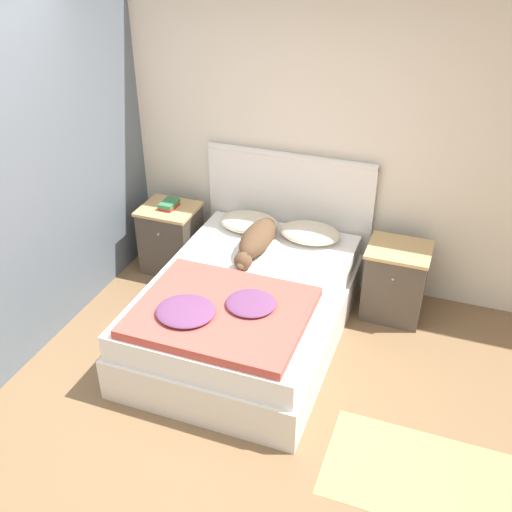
{
  "coord_description": "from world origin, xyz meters",
  "views": [
    {
      "loc": [
        1.5,
        -2.43,
        3.02
      ],
      "look_at": [
        0.14,
        1.24,
        0.63
      ],
      "focal_mm": 42.0,
      "sensor_mm": 36.0,
      "label": 1
    }
  ],
  "objects_px": {
    "nightstand_left": "(171,238)",
    "book_stack": "(169,204)",
    "pillow_left": "(249,222)",
    "dog": "(257,240)",
    "nightstand_right": "(395,281)",
    "pillow_right": "(310,233)",
    "bed": "(247,309)"
  },
  "relations": [
    {
      "from": "nightstand_right",
      "to": "pillow_right",
      "type": "xyz_separation_m",
      "value": [
        -0.75,
        0.05,
        0.28
      ]
    },
    {
      "from": "pillow_left",
      "to": "dog",
      "type": "distance_m",
      "value": 0.37
    },
    {
      "from": "nightstand_left",
      "to": "book_stack",
      "type": "height_order",
      "value": "book_stack"
    },
    {
      "from": "dog",
      "to": "bed",
      "type": "bearing_deg",
      "value": -79.22
    },
    {
      "from": "nightstand_left",
      "to": "nightstand_right",
      "type": "relative_size",
      "value": 1.0
    },
    {
      "from": "pillow_right",
      "to": "book_stack",
      "type": "bearing_deg",
      "value": -177.94
    },
    {
      "from": "nightstand_left",
      "to": "nightstand_right",
      "type": "height_order",
      "value": "same"
    },
    {
      "from": "nightstand_right",
      "to": "pillow_left",
      "type": "relative_size",
      "value": 1.22
    },
    {
      "from": "dog",
      "to": "book_stack",
      "type": "distance_m",
      "value": 0.97
    },
    {
      "from": "bed",
      "to": "nightstand_left",
      "type": "distance_m",
      "value": 1.24
    },
    {
      "from": "bed",
      "to": "pillow_right",
      "type": "relative_size",
      "value": 3.9
    },
    {
      "from": "dog",
      "to": "book_stack",
      "type": "bearing_deg",
      "value": 163.85
    },
    {
      "from": "pillow_left",
      "to": "dog",
      "type": "height_order",
      "value": "dog"
    },
    {
      "from": "bed",
      "to": "pillow_right",
      "type": "xyz_separation_m",
      "value": [
        0.27,
        0.76,
        0.33
      ]
    },
    {
      "from": "nightstand_left",
      "to": "nightstand_right",
      "type": "bearing_deg",
      "value": 0.0
    },
    {
      "from": "nightstand_right",
      "to": "dog",
      "type": "relative_size",
      "value": 0.77
    },
    {
      "from": "pillow_left",
      "to": "bed",
      "type": "bearing_deg",
      "value": -70.38
    },
    {
      "from": "bed",
      "to": "nightstand_right",
      "type": "bearing_deg",
      "value": 34.91
    },
    {
      "from": "dog",
      "to": "pillow_right",
      "type": "bearing_deg",
      "value": 41.44
    },
    {
      "from": "pillow_right",
      "to": "dog",
      "type": "distance_m",
      "value": 0.48
    },
    {
      "from": "nightstand_right",
      "to": "pillow_right",
      "type": "bearing_deg",
      "value": 176.1
    },
    {
      "from": "pillow_right",
      "to": "dog",
      "type": "bearing_deg",
      "value": -138.56
    },
    {
      "from": "nightstand_left",
      "to": "dog",
      "type": "distance_m",
      "value": 1.02
    },
    {
      "from": "book_stack",
      "to": "pillow_left",
      "type": "bearing_deg",
      "value": 3.57
    },
    {
      "from": "pillow_right",
      "to": "dog",
      "type": "height_order",
      "value": "dog"
    },
    {
      "from": "nightstand_left",
      "to": "pillow_left",
      "type": "relative_size",
      "value": 1.22
    },
    {
      "from": "book_stack",
      "to": "dog",
      "type": "bearing_deg",
      "value": -16.15
    },
    {
      "from": "pillow_right",
      "to": "pillow_left",
      "type": "bearing_deg",
      "value": 180.0
    },
    {
      "from": "bed",
      "to": "book_stack",
      "type": "relative_size",
      "value": 10.18
    },
    {
      "from": "nightstand_left",
      "to": "dog",
      "type": "relative_size",
      "value": 0.77
    },
    {
      "from": "nightstand_right",
      "to": "dog",
      "type": "height_order",
      "value": "dog"
    },
    {
      "from": "bed",
      "to": "nightstand_right",
      "type": "distance_m",
      "value": 1.24
    }
  ]
}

